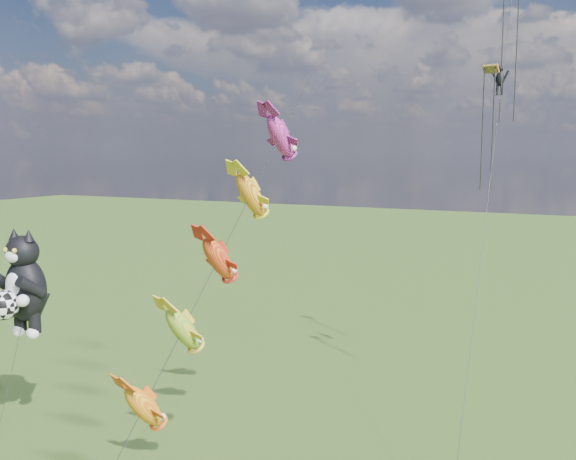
% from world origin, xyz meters
% --- Properties ---
extents(cat_kite_rig, '(2.83, 4.29, 11.81)m').
position_xyz_m(cat_kite_rig, '(-5.34, 4.71, 8.69)').
color(cat_kite_rig, brown).
rests_on(cat_kite_rig, ground).
extents(fish_windsock_rig, '(3.79, 15.60, 19.98)m').
position_xyz_m(fish_windsock_rig, '(8.05, 4.04, 11.22)').
color(fish_windsock_rig, brown).
rests_on(fish_windsock_rig, ground).
extents(parafoil_rig, '(1.84, 17.55, 26.57)m').
position_xyz_m(parafoil_rig, '(17.82, 19.50, 20.39)').
color(parafoil_rig, brown).
rests_on(parafoil_rig, ground).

